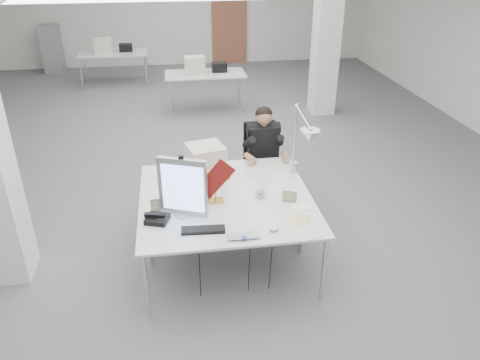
% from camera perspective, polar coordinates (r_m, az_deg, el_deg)
% --- Properties ---
extents(room_shell, '(10.04, 14.04, 3.24)m').
position_cam_1_polar(room_shell, '(6.64, -3.91, 14.42)').
color(room_shell, '#57575A').
rests_on(room_shell, ground).
extents(desk_main, '(1.80, 0.90, 0.02)m').
position_cam_1_polar(desk_main, '(4.56, -1.05, -5.03)').
color(desk_main, silver).
rests_on(desk_main, room_shell).
extents(desk_second, '(1.80, 0.90, 0.02)m').
position_cam_1_polar(desk_second, '(5.33, -2.33, 0.14)').
color(desk_second, silver).
rests_on(desk_second, room_shell).
extents(bg_desk_a, '(1.60, 0.80, 0.02)m').
position_cam_1_polar(bg_desk_a, '(9.65, -4.27, 12.76)').
color(bg_desk_a, silver).
rests_on(bg_desk_a, room_shell).
extents(bg_desk_b, '(1.60, 0.80, 0.02)m').
position_cam_1_polar(bg_desk_b, '(11.84, -15.21, 14.68)').
color(bg_desk_b, silver).
rests_on(bg_desk_b, room_shell).
extents(filing_cabinet, '(0.45, 0.55, 1.20)m').
position_cam_1_polar(filing_cabinet, '(13.56, -21.95, 14.62)').
color(filing_cabinet, gray).
rests_on(filing_cabinet, room_shell).
extents(office_chair, '(0.55, 0.55, 1.08)m').
position_cam_1_polar(office_chair, '(6.15, 2.70, 1.93)').
color(office_chair, black).
rests_on(office_chair, room_shell).
extents(seated_person, '(0.51, 0.63, 0.92)m').
position_cam_1_polar(seated_person, '(5.96, 2.87, 4.85)').
color(seated_person, black).
rests_on(seated_person, office_chair).
extents(monitor, '(0.47, 0.22, 0.60)m').
position_cam_1_polar(monitor, '(4.53, -6.99, -0.88)').
color(monitor, '#A9A9AE').
rests_on(monitor, desk_main).
extents(pennant, '(0.43, 0.05, 0.47)m').
position_cam_1_polar(pennant, '(4.48, -3.27, -0.15)').
color(pennant, maroon).
rests_on(pennant, monitor).
extents(keyboard, '(0.42, 0.16, 0.02)m').
position_cam_1_polar(keyboard, '(4.40, -4.51, -6.09)').
color(keyboard, black).
rests_on(keyboard, desk_main).
extents(laptop, '(0.30, 0.19, 0.02)m').
position_cam_1_polar(laptop, '(4.26, 0.50, -7.20)').
color(laptop, '#A1A1A6').
rests_on(laptop, desk_main).
extents(mouse, '(0.10, 0.07, 0.04)m').
position_cam_1_polar(mouse, '(4.39, 4.19, -6.00)').
color(mouse, silver).
rests_on(mouse, desk_main).
extents(bankers_lamp, '(0.30, 0.14, 0.33)m').
position_cam_1_polar(bankers_lamp, '(4.79, -3.03, -0.88)').
color(bankers_lamp, '#CB873F').
rests_on(bankers_lamp, desk_main).
extents(desk_phone, '(0.26, 0.25, 0.05)m').
position_cam_1_polar(desk_phone, '(4.58, -10.06, -4.72)').
color(desk_phone, black).
rests_on(desk_phone, desk_main).
extents(picture_frame_left, '(0.16, 0.05, 0.12)m').
position_cam_1_polar(picture_frame_left, '(4.74, -9.91, -3.01)').
color(picture_frame_left, '#A47747').
rests_on(picture_frame_left, desk_main).
extents(picture_frame_right, '(0.15, 0.09, 0.12)m').
position_cam_1_polar(picture_frame_right, '(4.85, 6.06, -2.02)').
color(picture_frame_right, tan).
rests_on(picture_frame_right, desk_main).
extents(desk_clock, '(0.11, 0.06, 0.10)m').
position_cam_1_polar(desk_clock, '(4.90, 2.49, -1.69)').
color(desk_clock, silver).
rests_on(desk_clock, desk_main).
extents(paper_stack_a, '(0.30, 0.36, 0.01)m').
position_cam_1_polar(paper_stack_a, '(4.43, 7.74, -6.14)').
color(paper_stack_a, silver).
rests_on(paper_stack_a, desk_main).
extents(paper_stack_b, '(0.26, 0.28, 0.01)m').
position_cam_1_polar(paper_stack_b, '(4.58, 7.23, -4.83)').
color(paper_stack_b, '#E3C188').
rests_on(paper_stack_b, desk_main).
extents(paper_stack_c, '(0.22, 0.18, 0.01)m').
position_cam_1_polar(paper_stack_c, '(4.80, 7.45, -3.24)').
color(paper_stack_c, white).
rests_on(paper_stack_c, desk_main).
extents(beige_monitor, '(0.46, 0.45, 0.37)m').
position_cam_1_polar(beige_monitor, '(5.32, -4.19, 2.37)').
color(beige_monitor, beige).
rests_on(beige_monitor, desk_second).
extents(architect_lamp, '(0.34, 0.70, 0.86)m').
position_cam_1_polar(architect_lamp, '(5.10, 7.40, 4.09)').
color(architect_lamp, silver).
rests_on(architect_lamp, desk_second).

